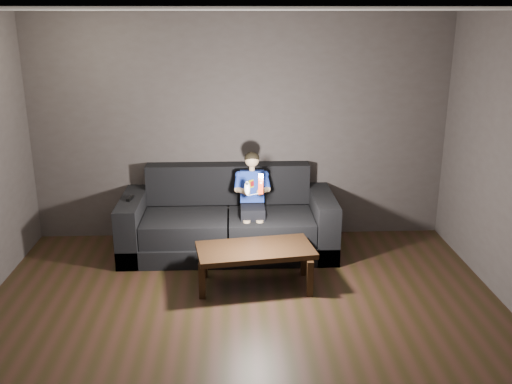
{
  "coord_description": "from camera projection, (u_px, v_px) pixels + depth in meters",
  "views": [
    {
      "loc": [
        -0.09,
        -4.25,
        2.68
      ],
      "look_at": [
        0.15,
        1.55,
        0.85
      ],
      "focal_mm": 40.0,
      "sensor_mm": 36.0,
      "label": 1
    }
  ],
  "objects": [
    {
      "name": "coffee_table",
      "position": [
        255.0,
        253.0,
        5.74
      ],
      "size": [
        1.24,
        0.75,
        0.42
      ],
      "color": "black",
      "rests_on": "floor"
    },
    {
      "name": "wii_remote_red",
      "position": [
        261.0,
        184.0,
        6.04
      ],
      "size": [
        0.06,
        0.09,
        0.22
      ],
      "color": "red",
      "rests_on": "child"
    },
    {
      "name": "back_wall",
      "position": [
        240.0,
        129.0,
        6.83
      ],
      "size": [
        5.0,
        0.04,
        2.7
      ],
      "primitive_type": "cube",
      "color": "#3F3736",
      "rests_on": "ground"
    },
    {
      "name": "sofa",
      "position": [
        228.0,
        225.0,
        6.66
      ],
      "size": [
        2.45,
        1.06,
        0.95
      ],
      "color": "black",
      "rests_on": "floor"
    },
    {
      "name": "child",
      "position": [
        252.0,
        192.0,
        6.47
      ],
      "size": [
        0.41,
        0.5,
        1.0
      ],
      "color": "black",
      "rests_on": "sofa"
    },
    {
      "name": "floor",
      "position": [
        246.0,
        342.0,
        4.86
      ],
      "size": [
        5.0,
        5.0,
        0.0
      ],
      "primitive_type": "plane",
      "color": "black",
      "rests_on": "ground"
    },
    {
      "name": "ceiling",
      "position": [
        244.0,
        10.0,
        4.04
      ],
      "size": [
        5.0,
        5.0,
        0.02
      ],
      "primitive_type": "cube",
      "color": "silver",
      "rests_on": "back_wall"
    },
    {
      "name": "wii_remote_black",
      "position": [
        130.0,
        198.0,
        6.42
      ],
      "size": [
        0.06,
        0.17,
        0.03
      ],
      "color": "black",
      "rests_on": "sofa"
    },
    {
      "name": "nunchuk_white",
      "position": [
        247.0,
        188.0,
        6.05
      ],
      "size": [
        0.07,
        0.1,
        0.16
      ],
      "color": "white",
      "rests_on": "child"
    }
  ]
}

